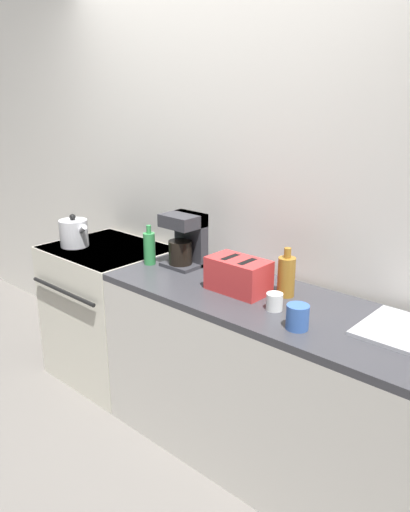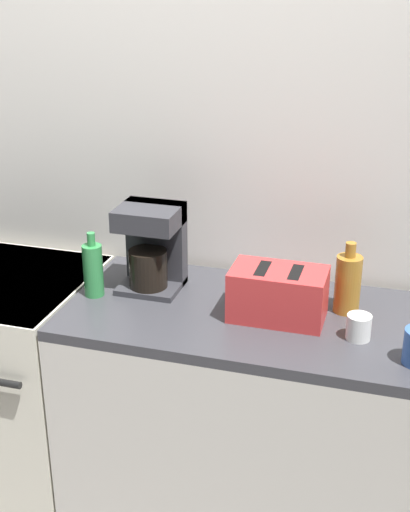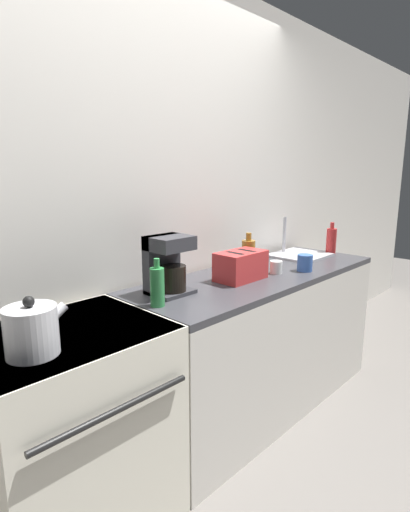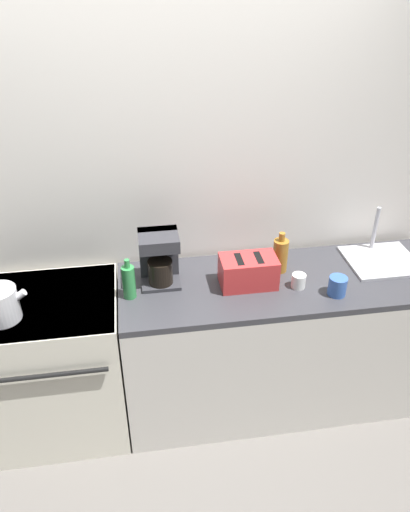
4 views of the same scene
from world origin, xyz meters
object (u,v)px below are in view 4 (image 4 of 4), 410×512
object	(u,v)px
kettle	(1,304)
stove	(57,363)
bottle_green	(129,282)
cup_blue	(337,286)
coffee_maker	(159,256)
bottle_amber	(280,255)
toaster	(248,271)
cup_white	(299,281)

from	to	relation	value
kettle	stove	bearing A→B (deg)	32.55
bottle_green	cup_blue	size ratio (longest dim) A/B	2.16
coffee_maker	bottle_green	size ratio (longest dim) A/B	1.32
bottle_amber	bottle_green	size ratio (longest dim) A/B	1.06
stove	toaster	xyz separation A→B (m)	(1.07, -0.01, 0.52)
toaster	bottle_green	bearing A→B (deg)	-178.57
stove	cup_blue	xyz separation A→B (m)	(1.51, -0.17, 0.49)
kettle	bottle_green	distance (m)	0.62
coffee_maker	cup_white	world-z (taller)	coffee_maker
toaster	cup_blue	world-z (taller)	toaster
toaster	coffee_maker	xyz separation A→B (m)	(-0.46, 0.11, 0.07)
coffee_maker	bottle_green	world-z (taller)	coffee_maker
toaster	bottle_green	distance (m)	0.63
bottle_amber	bottle_green	distance (m)	0.84
stove	kettle	bearing A→B (deg)	-147.45
stove	kettle	size ratio (longest dim) A/B	4.00
stove	coffee_maker	xyz separation A→B (m)	(0.61, 0.10, 0.59)
bottle_amber	cup_white	size ratio (longest dim) A/B	3.05
stove	cup_blue	bearing A→B (deg)	-6.39
toaster	cup_white	xyz separation A→B (m)	(0.26, -0.07, -0.04)
bottle_green	cup_blue	world-z (taller)	bottle_green
bottle_green	toaster	bearing A→B (deg)	1.43
kettle	bottle_green	bearing A→B (deg)	8.03
kettle	bottle_green	size ratio (longest dim) A/B	0.98
cup_blue	cup_white	size ratio (longest dim) A/B	1.34
coffee_maker	bottle_amber	size ratio (longest dim) A/B	1.25
bottle_green	cup_white	distance (m)	0.89
toaster	coffee_maker	distance (m)	0.48
stove	bottle_green	xyz separation A→B (m)	(0.44, -0.02, 0.53)
kettle	cup_white	distance (m)	1.51
kettle	toaster	world-z (taller)	kettle
kettle	bottle_amber	bearing A→B (deg)	8.22
kettle	bottle_green	xyz separation A→B (m)	(0.61, 0.09, 0.01)
stove	coffee_maker	distance (m)	0.85
cup_white	kettle	bearing A→B (deg)	-178.63
kettle	bottle_amber	xyz separation A→B (m)	(1.45, 0.21, 0.01)
stove	toaster	bearing A→B (deg)	-0.48
coffee_maker	bottle_amber	xyz separation A→B (m)	(0.67, 0.00, -0.06)
coffee_maker	cup_blue	xyz separation A→B (m)	(0.90, -0.27, -0.10)
stove	kettle	world-z (taller)	kettle
toaster	cup_blue	distance (m)	0.47
bottle_amber	kettle	bearing A→B (deg)	-171.78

